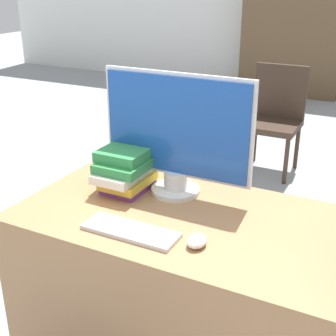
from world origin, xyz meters
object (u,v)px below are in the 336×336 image
keyboard (131,231)px  book_stack (126,169)px  mouse (197,241)px  far_chair (275,114)px  monitor (176,134)px

keyboard → book_stack: 0.37m
keyboard → mouse: bearing=6.6°
mouse → far_chair: (-0.41, 2.58, -0.27)m
mouse → book_stack: 0.53m
keyboard → far_chair: size_ratio=0.39×
keyboard → far_chair: bearing=93.7°
mouse → far_chair: size_ratio=0.10×
far_chair → book_stack: bearing=-45.1°
far_chair → monitor: bearing=-40.2°
keyboard → book_stack: book_stack is taller
monitor → book_stack: monitor is taller
keyboard → mouse: size_ratio=4.09×
book_stack → keyboard: bearing=-56.2°
monitor → keyboard: bearing=-88.9°
mouse → monitor: bearing=125.9°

